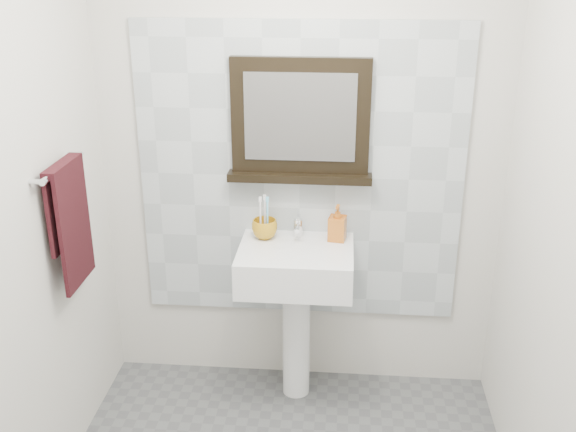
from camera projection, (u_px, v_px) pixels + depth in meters
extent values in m
cube|color=beige|center=(300.00, 156.00, 3.30)|extent=(2.00, 0.01, 2.50)
cube|color=#AFB9BE|center=(300.00, 176.00, 3.33)|extent=(1.60, 0.02, 1.50)
cylinder|color=white|center=(296.00, 336.00, 3.47)|extent=(0.14, 0.14, 0.68)
cube|color=white|center=(296.00, 265.00, 3.25)|extent=(0.55, 0.44, 0.18)
cylinder|color=silver|center=(296.00, 253.00, 3.21)|extent=(0.32, 0.32, 0.02)
cylinder|color=#4C4C4F|center=(296.00, 251.00, 3.20)|extent=(0.04, 0.04, 0.00)
cylinder|color=silver|center=(298.00, 228.00, 3.34)|extent=(0.04, 0.04, 0.09)
cylinder|color=silver|center=(298.00, 228.00, 3.29)|extent=(0.02, 0.10, 0.02)
cube|color=silver|center=(298.00, 217.00, 3.34)|extent=(0.02, 0.07, 0.01)
imported|color=#B58115|center=(265.00, 229.00, 3.32)|extent=(0.15, 0.15, 0.10)
cylinder|color=white|center=(261.00, 219.00, 3.29)|extent=(0.01, 0.01, 0.19)
cube|color=white|center=(260.00, 199.00, 3.25)|extent=(0.01, 0.01, 0.03)
cylinder|color=#68C8EE|center=(267.00, 219.00, 3.29)|extent=(0.01, 0.01, 0.19)
cube|color=#68C8EE|center=(267.00, 199.00, 3.25)|extent=(0.01, 0.01, 0.03)
cylinder|color=white|center=(265.00, 217.00, 3.32)|extent=(0.01, 0.01, 0.19)
cube|color=white|center=(265.00, 197.00, 3.28)|extent=(0.01, 0.01, 0.03)
imported|color=#B13F14|center=(337.00, 223.00, 3.28)|extent=(0.09, 0.10, 0.18)
cube|color=black|center=(300.00, 116.00, 3.19)|extent=(0.66, 0.06, 0.55)
cube|color=#99999E|center=(300.00, 117.00, 3.16)|extent=(0.53, 0.01, 0.42)
cube|color=black|center=(300.00, 177.00, 3.28)|extent=(0.70, 0.11, 0.04)
cylinder|color=silver|center=(62.00, 167.00, 2.78)|extent=(0.03, 0.40, 0.03)
cylinder|color=silver|center=(35.00, 182.00, 2.61)|extent=(0.05, 0.02, 0.02)
cylinder|color=silver|center=(73.00, 154.00, 2.96)|extent=(0.05, 0.02, 0.02)
cube|color=black|center=(75.00, 228.00, 2.88)|extent=(0.02, 0.30, 0.52)
cube|color=black|center=(63.00, 208.00, 2.85)|extent=(0.02, 0.30, 0.34)
cube|color=black|center=(62.00, 166.00, 2.78)|extent=(0.06, 0.30, 0.03)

